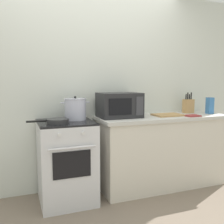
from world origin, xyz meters
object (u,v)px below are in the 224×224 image
object	(u,v)px
microwave	(119,105)
knife_block	(188,106)
stock_pot	(75,109)
pasta_box	(210,106)
stove	(67,162)
oven_mitt	(192,116)
cutting_board	(168,115)
frying_pan	(57,121)

from	to	relation	value
microwave	knife_block	bearing A→B (deg)	3.36
stock_pot	microwave	bearing A→B (deg)	0.27
microwave	pasta_box	bearing A→B (deg)	-4.84
stove	oven_mitt	xyz separation A→B (m)	(1.56, -0.16, 0.47)
cutting_board	knife_block	distance (m)	0.45
cutting_board	knife_block	world-z (taller)	knife_block
stock_pot	microwave	world-z (taller)	microwave
stock_pot	frying_pan	world-z (taller)	stock_pot
cutting_board	microwave	bearing A→B (deg)	173.03
microwave	oven_mitt	bearing A→B (deg)	-14.91
knife_block	pasta_box	world-z (taller)	knife_block
pasta_box	frying_pan	bearing A→B (deg)	-177.60
stock_pot	knife_block	distance (m)	1.60
stock_pot	frying_pan	bearing A→B (deg)	-141.21
knife_block	frying_pan	bearing A→B (deg)	-172.06
stock_pot	cutting_board	bearing A→B (deg)	-3.65
cutting_board	stove	bearing A→B (deg)	-179.95
microwave	knife_block	size ratio (longest dim) A/B	1.76
microwave	cutting_board	bearing A→B (deg)	-6.97
oven_mitt	stove	bearing A→B (deg)	174.20
frying_pan	oven_mitt	xyz separation A→B (m)	(1.68, -0.04, -0.02)
stock_pot	microwave	size ratio (longest dim) A/B	0.67
stove	microwave	bearing A→B (deg)	6.73
stove	pasta_box	size ratio (longest dim) A/B	4.18
stove	knife_block	xyz separation A→B (m)	(1.73, 0.14, 0.56)
stove	frying_pan	distance (m)	0.51
pasta_box	oven_mitt	bearing A→B (deg)	-161.22
frying_pan	stock_pot	bearing A→B (deg)	38.79
stock_pot	frying_pan	xyz separation A→B (m)	(-0.24, -0.19, -0.10)
microwave	cutting_board	size ratio (longest dim) A/B	1.39
oven_mitt	microwave	bearing A→B (deg)	165.09
stock_pot	oven_mitt	size ratio (longest dim) A/B	1.86
cutting_board	stock_pot	bearing A→B (deg)	176.35
knife_block	oven_mitt	size ratio (longest dim) A/B	1.58
frying_pan	knife_block	xyz separation A→B (m)	(1.84, 0.26, 0.07)
frying_pan	microwave	size ratio (longest dim) A/B	0.87
stove	knife_block	size ratio (longest dim) A/B	3.24
knife_block	pasta_box	bearing A→B (deg)	-37.66
stock_pot	pasta_box	xyz separation A→B (m)	(1.82, -0.11, -0.01)
microwave	knife_block	distance (m)	1.06
knife_block	pasta_box	size ratio (longest dim) A/B	1.29
stock_pot	oven_mitt	bearing A→B (deg)	-9.30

